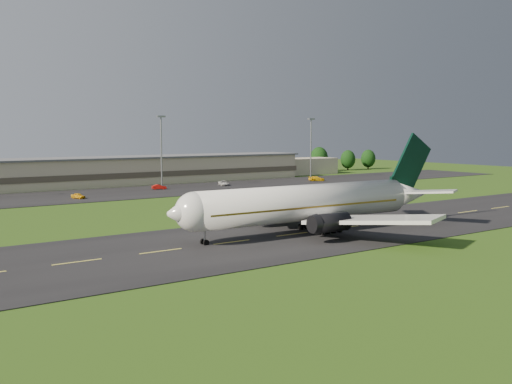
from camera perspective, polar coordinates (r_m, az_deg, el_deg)
ground at (r=94.86m, az=8.89°, el=-3.58°), size 360.00×360.00×0.00m
taxiway at (r=94.85m, az=8.89°, el=-3.55°), size 220.00×30.00×0.10m
apron at (r=154.69m, az=-9.79°, el=0.11°), size 260.00×30.00×0.10m
airliner at (r=89.08m, az=5.35°, el=-1.13°), size 51.29×42.15×15.57m
terminal at (r=178.98m, az=-11.22°, el=2.14°), size 145.00×16.00×8.40m
light_mast_centre at (r=163.30m, az=-9.46°, el=4.88°), size 2.40×1.20×20.35m
light_mast_east at (r=193.25m, az=5.52°, el=5.10°), size 2.40×1.20×20.35m
tree_line at (r=192.61m, az=-9.10°, el=2.74°), size 193.59×9.94×10.58m
service_vehicle_a at (r=140.71m, az=-17.35°, el=-0.37°), size 2.88×4.04×1.28m
service_vehicle_b at (r=158.25m, az=-9.67°, el=0.50°), size 4.20×2.51×1.31m
service_vehicle_c at (r=167.91m, az=-3.26°, el=0.90°), size 3.56×5.32×1.35m
service_vehicle_d at (r=184.01m, az=6.07°, el=1.34°), size 5.58×4.16×1.50m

